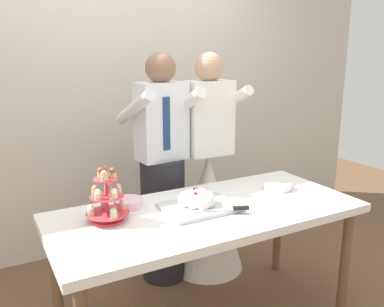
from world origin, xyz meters
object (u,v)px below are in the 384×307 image
at_px(dessert_table, 208,221).
at_px(plate_stack, 277,186).
at_px(round_cake, 128,204).
at_px(person_groom, 163,182).
at_px(main_cake_tray, 199,202).
at_px(person_bride, 208,197).
at_px(cupcake_stand, 107,200).

relative_size(dessert_table, plate_stack, 9.28).
xyz_separation_m(round_cake, person_groom, (0.41, 0.42, -0.05)).
relative_size(main_cake_tray, round_cake, 1.78).
xyz_separation_m(dessert_table, round_cake, (-0.40, 0.23, 0.10)).
xyz_separation_m(main_cake_tray, plate_stack, (0.63, 0.06, -0.02)).
bearing_deg(round_cake, person_bride, 26.94).
bearing_deg(plate_stack, cupcake_stand, 178.59).
bearing_deg(plate_stack, dessert_table, -172.02).
bearing_deg(plate_stack, main_cake_tray, -174.79).
bearing_deg(round_cake, person_groom, 45.95).
distance_m(person_groom, person_bride, 0.40).
xyz_separation_m(dessert_table, cupcake_stand, (-0.56, 0.11, 0.19)).
bearing_deg(dessert_table, main_cake_tray, 151.24).
height_order(dessert_table, round_cake, round_cake).
bearing_deg(round_cake, cupcake_stand, -142.90).
bearing_deg(main_cake_tray, cupcake_stand, 170.55).
bearing_deg(person_groom, plate_stack, -44.87).
relative_size(round_cake, person_groom, 0.14).
height_order(dessert_table, person_groom, person_groom).
relative_size(main_cake_tray, plate_stack, 2.20).
relative_size(cupcake_stand, person_bride, 0.18).
distance_m(plate_stack, person_bride, 0.62).
distance_m(cupcake_stand, round_cake, 0.22).
xyz_separation_m(dessert_table, person_bride, (0.37, 0.62, -0.12)).
bearing_deg(person_bride, main_cake_tray, -124.91).
bearing_deg(person_bride, cupcake_stand, -151.19).
bearing_deg(round_cake, dessert_table, -29.62).
height_order(cupcake_stand, main_cake_tray, cupcake_stand).
bearing_deg(main_cake_tray, round_cake, 150.28).
height_order(person_groom, person_bride, same).
bearing_deg(main_cake_tray, person_groom, 85.04).
height_order(round_cake, person_bride, person_bride).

